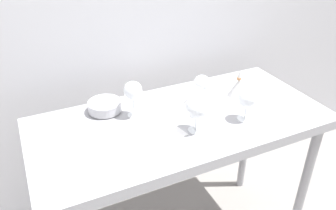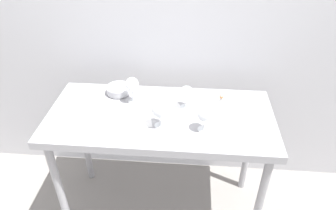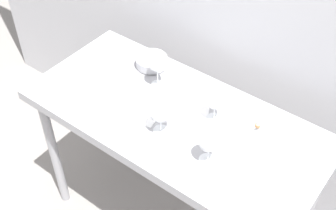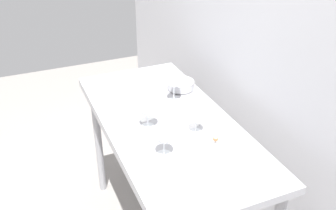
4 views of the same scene
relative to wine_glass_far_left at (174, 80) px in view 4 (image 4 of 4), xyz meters
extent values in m
cube|color=#BBBBC0|center=(0.19, 0.38, 0.27)|extent=(3.80, 0.04, 2.60)
cube|color=#9E9EA3|center=(0.19, -0.11, -0.15)|extent=(1.40, 0.64, 0.04)
cube|color=#9E9EA3|center=(0.19, -0.44, -0.16)|extent=(1.40, 0.01, 0.05)
cylinder|color=#9E9EA3|center=(-0.45, -0.37, -0.60)|extent=(0.05, 0.05, 0.86)
cylinder|color=#9E9EA3|center=(-0.45, 0.15, -0.60)|extent=(0.05, 0.05, 0.86)
cylinder|color=white|center=(0.00, 0.00, -0.13)|extent=(0.06, 0.06, 0.00)
cylinder|color=white|center=(0.00, 0.00, -0.08)|extent=(0.01, 0.01, 0.09)
sphere|color=white|center=(0.00, 0.00, 0.00)|extent=(0.09, 0.09, 0.09)
cylinder|color=maroon|center=(0.00, 0.00, -0.01)|extent=(0.06, 0.06, 0.02)
cylinder|color=white|center=(0.46, -0.25, -0.13)|extent=(0.07, 0.07, 0.00)
cylinder|color=white|center=(0.46, -0.25, -0.09)|extent=(0.01, 0.01, 0.07)
sphere|color=white|center=(0.46, -0.25, -0.02)|extent=(0.09, 0.09, 0.09)
cylinder|color=maroon|center=(0.46, -0.25, -0.03)|extent=(0.06, 0.06, 0.03)
cylinder|color=white|center=(0.20, -0.24, -0.13)|extent=(0.07, 0.07, 0.00)
cylinder|color=white|center=(0.20, -0.24, -0.09)|extent=(0.01, 0.01, 0.07)
sphere|color=white|center=(0.20, -0.24, -0.01)|extent=(0.10, 0.10, 0.10)
cylinder|color=maroon|center=(0.20, -0.24, -0.03)|extent=(0.07, 0.07, 0.02)
cylinder|color=white|center=(0.35, -0.03, -0.13)|extent=(0.07, 0.07, 0.00)
cylinder|color=white|center=(0.35, -0.03, -0.09)|extent=(0.01, 0.01, 0.07)
sphere|color=white|center=(0.35, -0.03, -0.02)|extent=(0.08, 0.08, 0.08)
cylinder|color=maroon|center=(0.35, -0.03, -0.03)|extent=(0.06, 0.06, 0.02)
cube|color=white|center=(0.20, 0.02, -0.13)|extent=(0.27, 0.32, 0.00)
cube|color=white|center=(0.05, -0.17, -0.13)|extent=(0.22, 0.24, 0.00)
cylinder|color=beige|center=(-0.12, 0.10, -0.13)|extent=(0.13, 0.13, 0.01)
cylinder|color=#B7B7BC|center=(-0.12, 0.10, -0.10)|extent=(0.16, 0.16, 0.04)
torus|color=#B7B7BC|center=(-0.12, 0.10, -0.08)|extent=(0.16, 0.16, 0.01)
cone|color=silver|center=(0.56, -0.05, -0.08)|extent=(0.10, 0.10, 0.09)
cylinder|color=#C17F4C|center=(0.56, -0.05, -0.03)|extent=(0.02, 0.02, 0.01)
cone|color=silver|center=(0.56, -0.05, 0.00)|extent=(0.02, 0.02, 0.04)
camera|label=1|loc=(-0.44, -1.31, 0.73)|focal=36.25mm
camera|label=2|loc=(0.37, -1.66, 1.01)|focal=33.23mm
camera|label=3|loc=(1.05, -1.30, 1.30)|focal=48.16mm
camera|label=4|loc=(1.79, -0.80, 0.96)|focal=41.56mm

